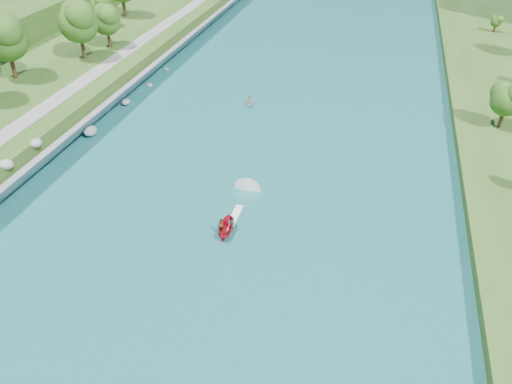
# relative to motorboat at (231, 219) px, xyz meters

# --- Properties ---
(ground) EXTENTS (260.00, 260.00, 0.00)m
(ground) POSITION_rel_motorboat_xyz_m (-1.51, -13.66, -0.72)
(ground) COLOR #2D5119
(ground) RESTS_ON ground
(river_water) EXTENTS (55.00, 240.00, 0.10)m
(river_water) POSITION_rel_motorboat_xyz_m (-1.51, 6.34, -0.67)
(river_water) COLOR #185C5E
(river_water) RESTS_ON ground
(riprap_bank) EXTENTS (4.62, 236.00, 4.26)m
(riprap_bank) POSITION_rel_motorboat_xyz_m (-27.36, 5.61, 1.09)
(riprap_bank) COLOR slate
(riprap_bank) RESTS_ON ground
(riverside_path) EXTENTS (3.00, 200.00, 0.10)m
(riverside_path) POSITION_rel_motorboat_xyz_m (-34.01, 6.34, 2.83)
(riverside_path) COLOR gray
(riverside_path) RESTS_ON berm_west
(motorboat) EXTENTS (3.60, 18.74, 2.15)m
(motorboat) POSITION_rel_motorboat_xyz_m (0.00, 0.00, 0.00)
(motorboat) COLOR #AC0D20
(motorboat) RESTS_ON river_water
(raft) EXTENTS (2.77, 3.25, 1.50)m
(raft) POSITION_rel_motorboat_xyz_m (-6.59, 31.96, -0.28)
(raft) COLOR #93979B
(raft) RESTS_ON river_water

